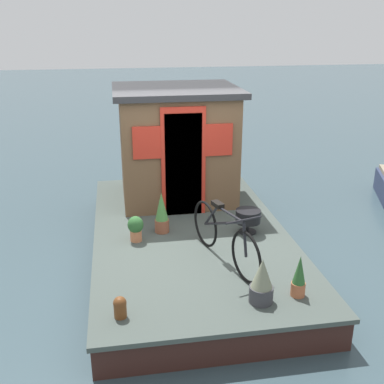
# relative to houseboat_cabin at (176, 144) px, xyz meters

# --- Properties ---
(ground_plane) EXTENTS (60.00, 60.00, 0.00)m
(ground_plane) POSITION_rel_houseboat_cabin_xyz_m (-1.47, 0.00, -1.46)
(ground_plane) COLOR #384C54
(houseboat_deck) EXTENTS (5.17, 2.93, 0.46)m
(houseboat_deck) POSITION_rel_houseboat_cabin_xyz_m (-1.47, 0.00, -1.23)
(houseboat_deck) COLOR #424C47
(houseboat_deck) RESTS_ON ground_plane
(houseboat_cabin) EXTENTS (1.85, 2.14, 1.98)m
(houseboat_cabin) POSITION_rel_houseboat_cabin_xyz_m (0.00, 0.00, 0.00)
(houseboat_cabin) COLOR brown
(houseboat_cabin) RESTS_ON houseboat_deck
(bicycle) EXTENTS (1.70, 0.64, 0.81)m
(bicycle) POSITION_rel_houseboat_cabin_xyz_m (-2.54, -0.29, -0.63)
(bicycle) COLOR black
(bicycle) RESTS_ON houseboat_deck
(potted_plant_mint) EXTENTS (0.17, 0.17, 0.52)m
(potted_plant_mint) POSITION_rel_houseboat_cabin_xyz_m (-3.49, -0.96, -0.75)
(potted_plant_mint) COLOR #B2603D
(potted_plant_mint) RESTS_ON houseboat_deck
(potted_plant_succulent) EXTENTS (0.22, 0.22, 0.64)m
(potted_plant_succulent) POSITION_rel_houseboat_cabin_xyz_m (-1.46, 0.43, -0.70)
(potted_plant_succulent) COLOR #935138
(potted_plant_succulent) RESTS_ON houseboat_deck
(potted_plant_ivy) EXTENTS (0.23, 0.23, 0.39)m
(potted_plant_ivy) POSITION_rel_houseboat_cabin_xyz_m (-1.71, 0.84, -0.79)
(potted_plant_ivy) COLOR #C6754C
(potted_plant_ivy) RESTS_ON houseboat_deck
(potted_plant_basil) EXTENTS (0.28, 0.28, 0.55)m
(potted_plant_basil) POSITION_rel_houseboat_cabin_xyz_m (-3.54, -0.49, -0.74)
(potted_plant_basil) COLOR #38383D
(potted_plant_basil) RESTS_ON houseboat_deck
(charcoal_grill) EXTENTS (0.38, 0.38, 0.36)m
(charcoal_grill) POSITION_rel_houseboat_cabin_xyz_m (-1.70, -0.86, -0.75)
(charcoal_grill) COLOR black
(charcoal_grill) RESTS_ON houseboat_deck
(mooring_bollard) EXTENTS (0.15, 0.15, 0.25)m
(mooring_bollard) POSITION_rel_houseboat_cabin_xyz_m (-3.57, 1.11, -0.87)
(mooring_bollard) COLOR brown
(mooring_bollard) RESTS_ON houseboat_deck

